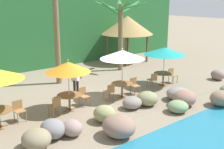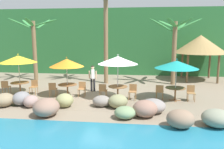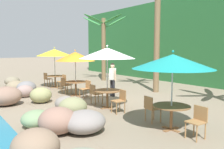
{
  "view_description": "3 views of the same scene",
  "coord_description": "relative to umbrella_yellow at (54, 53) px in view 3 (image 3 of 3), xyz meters",
  "views": [
    {
      "loc": [
        -8.25,
        -10.71,
        4.94
      ],
      "look_at": [
        0.73,
        0.35,
        1.1
      ],
      "focal_mm": 45.47,
      "sensor_mm": 36.0,
      "label": 1
    },
    {
      "loc": [
        2.07,
        -13.05,
        3.63
      ],
      "look_at": [
        0.47,
        0.49,
        1.28
      ],
      "focal_mm": 36.96,
      "sensor_mm": 36.0,
      "label": 2
    },
    {
      "loc": [
        8.43,
        -5.66,
        2.39
      ],
      "look_at": [
        0.18,
        0.5,
        1.27
      ],
      "focal_mm": 37.26,
      "sensor_mm": 36.0,
      "label": 3
    }
  ],
  "objects": [
    {
      "name": "waiter_in_white",
      "position": [
        4.33,
        1.24,
        -1.2
      ],
      "size": [
        0.52,
        0.38,
        1.7
      ],
      "color": "#232328",
      "rests_on": "ground"
    },
    {
      "name": "chair_yellow_seaward",
      "position": [
        0.85,
        0.12,
        -1.67
      ],
      "size": [
        0.43,
        0.44,
        0.87
      ],
      "color": "#9E7042",
      "rests_on": "ground"
    },
    {
      "name": "umbrella_yellow",
      "position": [
        0.0,
        0.0,
        0.0
      ],
      "size": [
        2.21,
        2.21,
        2.51
      ],
      "color": "silver",
      "rests_on": "ground"
    },
    {
      "name": "dining_table_orange",
      "position": [
        3.08,
        -0.19,
        -1.57
      ],
      "size": [
        1.1,
        1.1,
        0.74
      ],
      "color": "brown",
      "rests_on": "ground"
    },
    {
      "name": "chair_orange_inland",
      "position": [
        2.25,
        -0.4,
        -1.67
      ],
      "size": [
        0.48,
        0.48,
        0.87
      ],
      "color": "#9E7042",
      "rests_on": "ground"
    },
    {
      "name": "ground_plane",
      "position": [
        5.21,
        -0.08,
        -2.18
      ],
      "size": [
        120.0,
        120.0,
        0.0
      ],
      "primitive_type": "plane",
      "color": "gray"
    },
    {
      "name": "chair_white_seaward",
      "position": [
        6.95,
        -0.37,
        -1.67
      ],
      "size": [
        0.47,
        0.48,
        0.87
      ],
      "color": "#9E7042",
      "rests_on": "ground"
    },
    {
      "name": "chair_yellow_inland",
      "position": [
        -0.83,
        -0.2,
        -1.67
      ],
      "size": [
        0.47,
        0.48,
        0.87
      ],
      "color": "#9E7042",
      "rests_on": "ground"
    },
    {
      "name": "chair_teal_inland",
      "position": [
        8.46,
        -0.3,
        -1.67
      ],
      "size": [
        0.48,
        0.48,
        0.87
      ],
      "color": "#9E7042",
      "rests_on": "ground"
    },
    {
      "name": "dining_table_white",
      "position": [
        6.1,
        -0.35,
        -1.57
      ],
      "size": [
        1.1,
        1.1,
        0.74
      ],
      "color": "brown",
      "rests_on": "ground"
    },
    {
      "name": "chair_orange_seaward",
      "position": [
        3.93,
        -0.06,
        -1.67
      ],
      "size": [
        0.44,
        0.45,
        0.87
      ],
      "color": "#9E7042",
      "rests_on": "ground"
    },
    {
      "name": "foliage_backdrop",
      "position": [
        5.21,
        8.92,
        0.82
      ],
      "size": [
        28.0,
        2.4,
        6.0
      ],
      "color": "#286633",
      "rests_on": "ground"
    },
    {
      "name": "dining_table_yellow",
      "position": [
        0.0,
        0.0,
        -1.57
      ],
      "size": [
        1.1,
        1.1,
        0.74
      ],
      "color": "brown",
      "rests_on": "ground"
    },
    {
      "name": "chair_white_inland",
      "position": [
        5.25,
        -0.4,
        -1.67
      ],
      "size": [
        0.44,
        0.45,
        0.87
      ],
      "color": "#9E7042",
      "rests_on": "ground"
    },
    {
      "name": "chair_teal_seaward",
      "position": [
        10.17,
        -0.28,
        -1.67
      ],
      "size": [
        0.44,
        0.45,
        0.87
      ],
      "color": "#9E7042",
      "rests_on": "ground"
    },
    {
      "name": "terrace_deck",
      "position": [
        5.21,
        -0.08,
        -2.18
      ],
      "size": [
        18.0,
        5.2,
        0.01
      ],
      "color": "gray",
      "rests_on": "ground"
    },
    {
      "name": "palm_tree_nearest",
      "position": [
        -1.0,
        4.39,
        1.16
      ],
      "size": [
        3.59,
        3.6,
        4.96
      ],
      "color": "brown",
      "rests_on": "ground"
    },
    {
      "name": "umbrella_white",
      "position": [
        6.1,
        -0.35,
        0.05
      ],
      "size": [
        2.24,
        2.24,
        2.56
      ],
      "color": "silver",
      "rests_on": "ground"
    },
    {
      "name": "rock_seawall",
      "position": [
        4.72,
        -2.93,
        -1.84
      ],
      "size": [
        16.59,
        3.46,
        0.81
      ],
      "color": "gray",
      "rests_on": "ground"
    },
    {
      "name": "dining_table_teal",
      "position": [
        9.32,
        -0.33,
        -1.57
      ],
      "size": [
        1.1,
        1.1,
        0.74
      ],
      "color": "brown",
      "rests_on": "ground"
    },
    {
      "name": "palm_tree_second",
      "position": [
        4.8,
        3.92,
        2.46
      ],
      "size": [
        2.96,
        2.91,
        6.9
      ],
      "color": "brown",
      "rests_on": "ground"
    },
    {
      "name": "umbrella_orange",
      "position": [
        3.08,
        -0.19,
        -0.16
      ],
      "size": [
        2.01,
        2.01,
        2.37
      ],
      "color": "silver",
      "rests_on": "ground"
    },
    {
      "name": "umbrella_teal",
      "position": [
        9.32,
        -0.33,
        -0.15
      ],
      "size": [
        2.37,
        2.37,
        2.36
      ],
      "color": "silver",
      "rests_on": "ground"
    }
  ]
}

